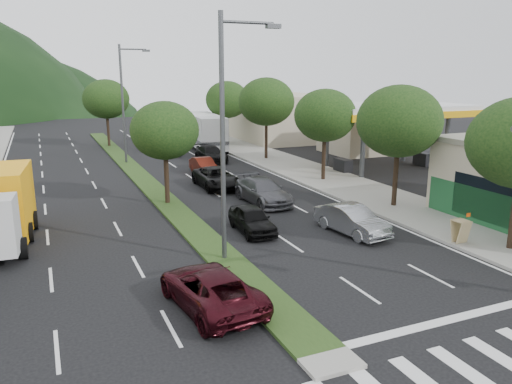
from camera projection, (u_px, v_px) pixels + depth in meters
name	position (u px, v px, depth m)	size (l,w,h in m)	color
ground	(322.00, 356.00, 13.94)	(160.00, 160.00, 0.00)	black
sidewalk_right	(297.00, 168.00, 41.05)	(5.00, 90.00, 0.15)	gray
median	(137.00, 173.00, 38.89)	(1.60, 56.00, 0.12)	#1B3513
gas_canopy	(388.00, 112.00, 39.83)	(12.20, 8.20, 5.25)	silver
bldg_right_far	(274.00, 116.00, 60.12)	(10.00, 16.00, 5.20)	#B3A88E
tree_r_b	(399.00, 121.00, 28.11)	(4.80, 4.80, 6.94)	black
tree_r_c	(325.00, 116.00, 35.31)	(4.40, 4.40, 6.48)	black
tree_r_d	(266.00, 102.00, 44.13)	(5.00, 5.00, 7.17)	black
tree_r_e	(227.00, 100.00, 53.11)	(4.60, 4.60, 6.71)	black
tree_med_near	(165.00, 131.00, 28.95)	(4.00, 4.00, 6.02)	black
tree_med_far	(106.00, 99.00, 52.01)	(4.80, 4.80, 6.94)	black
streetlight_near	(227.00, 128.00, 19.85)	(2.60, 0.25, 10.00)	#47494C
streetlight_mid	(125.00, 98.00, 42.14)	(2.60, 0.25, 10.00)	#47494C
sedan_silver	(352.00, 220.00, 24.37)	(1.49, 4.27, 1.41)	#94969B
suv_maroon	(211.00, 288.00, 16.71)	(2.26, 4.90, 1.36)	#330B12
car_queue_a	(252.00, 219.00, 24.63)	(1.53, 3.82, 1.30)	black
car_queue_b	(263.00, 191.00, 30.17)	(2.05, 5.03, 1.46)	#49484D
car_queue_c	(204.00, 166.00, 38.90)	(1.32, 3.80, 1.25)	#4F160D
car_queue_d	(216.00, 178.00, 34.15)	(2.29, 4.96, 1.38)	black
car_queue_e	(169.00, 148.00, 47.72)	(1.53, 3.80, 1.29)	#46464B
car_queue_f	(211.00, 154.00, 44.23)	(1.92, 4.71, 1.37)	black
box_truck	(0.00, 209.00, 22.90)	(3.21, 7.06, 3.38)	silver
motorhome	(205.00, 131.00, 50.50)	(3.72, 9.54, 3.58)	silver
a_frame_sign	(461.00, 229.00, 22.68)	(0.64, 0.73, 1.43)	tan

